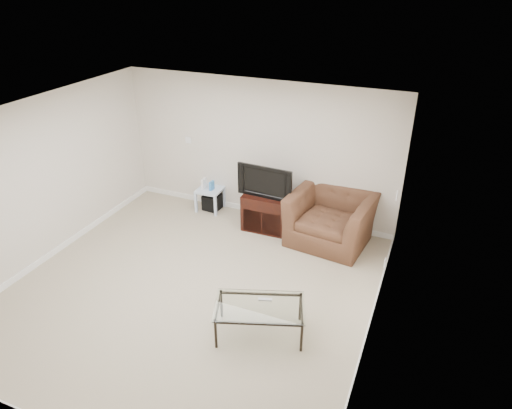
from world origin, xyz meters
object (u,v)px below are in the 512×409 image
at_px(television, 267,180).
at_px(subwoofer, 212,202).
at_px(side_table, 210,199).
at_px(recliner, 331,211).
at_px(coffee_table, 260,320).
at_px(tv_stand, 267,211).

distance_m(television, subwoofer, 1.47).
bearing_deg(television, side_table, 171.51).
xyz_separation_m(recliner, coffee_table, (-0.25, -2.48, -0.35)).
bearing_deg(subwoofer, side_table, -144.56).
bearing_deg(coffee_table, recliner, 84.27).
xyz_separation_m(side_table, subwoofer, (0.03, 0.02, -0.06)).
xyz_separation_m(tv_stand, side_table, (-1.24, 0.23, -0.11)).
distance_m(tv_stand, television, 0.61).
height_order(subwoofer, recliner, recliner).
relative_size(tv_stand, subwoofer, 2.67).
bearing_deg(subwoofer, coffee_table, -52.61).
distance_m(side_table, coffee_table, 3.44).
distance_m(tv_stand, coffee_table, 2.63).
height_order(television, subwoofer, television).
bearing_deg(television, subwoofer, 170.42).
relative_size(tv_stand, side_table, 1.75).
bearing_deg(recliner, subwoofer, -178.95).
bearing_deg(coffee_table, subwoofer, 127.39).
height_order(tv_stand, recliner, recliner).
relative_size(subwoofer, recliner, 0.23).
height_order(recliner, coffee_table, recliner).
height_order(tv_stand, side_table, tv_stand).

